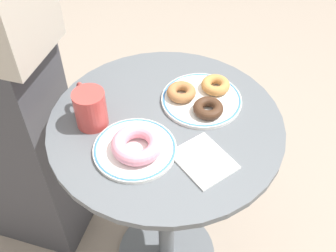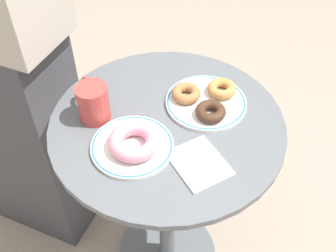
# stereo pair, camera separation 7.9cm
# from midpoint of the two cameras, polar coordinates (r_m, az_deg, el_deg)

# --- Properties ---
(cafe_table) EXTENTS (0.61, 0.61, 0.73)m
(cafe_table) POSITION_cam_midpoint_polar(r_m,az_deg,el_deg) (1.25, -2.08, -8.01)
(cafe_table) COLOR #565B60
(cafe_table) RESTS_ON ground
(plate_left) EXTENTS (0.20, 0.20, 0.01)m
(plate_left) POSITION_cam_midpoint_polar(r_m,az_deg,el_deg) (0.98, -6.93, -3.29)
(plate_left) COLOR white
(plate_left) RESTS_ON cafe_table
(plate_right) EXTENTS (0.22, 0.22, 0.01)m
(plate_right) POSITION_cam_midpoint_polar(r_m,az_deg,el_deg) (1.10, 2.66, 3.64)
(plate_right) COLOR white
(plate_right) RESTS_ON cafe_table
(donut_pink_frosted) EXTENTS (0.16, 0.16, 0.04)m
(donut_pink_frosted) POSITION_cam_midpoint_polar(r_m,az_deg,el_deg) (0.96, -6.67, -2.66)
(donut_pink_frosted) COLOR pink
(donut_pink_frosted) RESTS_ON plate_left
(donut_old_fashioned) EXTENTS (0.10, 0.10, 0.03)m
(donut_old_fashioned) POSITION_cam_midpoint_polar(r_m,az_deg,el_deg) (1.12, 4.66, 5.66)
(donut_old_fashioned) COLOR #BC7F42
(donut_old_fashioned) RESTS_ON plate_right
(donut_cinnamon) EXTENTS (0.09, 0.09, 0.03)m
(donut_cinnamon) POSITION_cam_midpoint_polar(r_m,az_deg,el_deg) (1.09, -0.18, 4.69)
(donut_cinnamon) COLOR #A36B3D
(donut_cinnamon) RESTS_ON plate_right
(donut_chocolate) EXTENTS (0.11, 0.11, 0.03)m
(donut_chocolate) POSITION_cam_midpoint_polar(r_m,az_deg,el_deg) (1.05, 3.51, 2.41)
(donut_chocolate) COLOR #422819
(donut_chocolate) RESTS_ON plate_right
(paper_napkin) EXTENTS (0.14, 0.16, 0.01)m
(paper_napkin) POSITION_cam_midpoint_polar(r_m,az_deg,el_deg) (0.96, 2.67, -4.90)
(paper_napkin) COLOR white
(paper_napkin) RESTS_ON cafe_table
(coffee_mug) EXTENTS (0.08, 0.12, 0.10)m
(coffee_mug) POSITION_cam_midpoint_polar(r_m,az_deg,el_deg) (1.04, -13.00, 2.43)
(coffee_mug) COLOR #B73D38
(coffee_mug) RESTS_ON cafe_table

